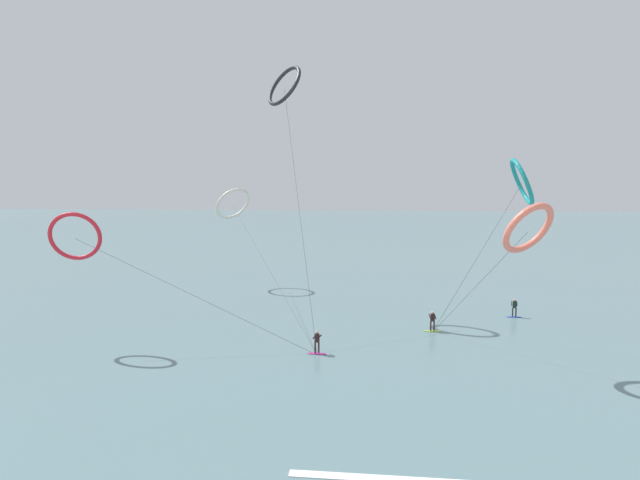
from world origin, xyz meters
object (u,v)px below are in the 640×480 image
object	(u,v)px
surfer_magenta	(317,344)
kite_teal	(522,182)
kite_crimson	(75,237)
surfer_lime	(432,323)
kite_coral	(528,229)
kite_charcoal	(284,86)
kite_ivory	(233,204)
surfer_cobalt	(514,309)

from	to	relation	value
surfer_magenta	kite_teal	size ratio (longest dim) A/B	0.12
kite_crimson	kite_teal	xyz separation A→B (m)	(32.57, 4.76, 3.97)
surfer_lime	kite_teal	size ratio (longest dim) A/B	0.12
kite_teal	kite_crimson	bearing A→B (deg)	104.26
kite_teal	kite_coral	bearing A→B (deg)	174.62
kite_charcoal	kite_teal	bearing A→B (deg)	22.10
surfer_lime	kite_ivory	xyz separation A→B (m)	(-21.12, 16.75, 8.90)
surfer_lime	surfer_cobalt	bearing A→B (deg)	-158.43
surfer_magenta	surfer_cobalt	bearing A→B (deg)	5.21
surfer_magenta	kite_ivory	distance (m)	27.71
kite_crimson	kite_coral	distance (m)	31.35
kite_coral	surfer_magenta	bearing A→B (deg)	-41.59
kite_teal	kite_ivory	xyz separation A→B (m)	(-27.21, 18.49, -2.55)
surfer_lime	kite_teal	world-z (taller)	kite_teal
kite_crimson	kite_ivory	bearing A→B (deg)	-116.70
surfer_cobalt	kite_coral	distance (m)	16.20
kite_ivory	kite_coral	size ratio (longest dim) A/B	2.32
surfer_cobalt	kite_teal	world-z (taller)	kite_teal
surfer_magenta	kite_coral	world-z (taller)	kite_coral
surfer_cobalt	kite_charcoal	bearing A→B (deg)	7.00
kite_teal	kite_ivory	distance (m)	33.00
surfer_cobalt	kite_charcoal	xyz separation A→B (m)	(-21.26, 2.03, 20.40)
kite_crimson	kite_ivory	distance (m)	23.91
surfer_lime	surfer_cobalt	world-z (taller)	same
kite_crimson	kite_teal	bearing A→B (deg)	174.60
surfer_magenta	kite_ivory	size ratio (longest dim) A/B	0.07
kite_coral	kite_crimson	bearing A→B (deg)	-37.38
kite_teal	kite_coral	world-z (taller)	kite_teal
surfer_lime	kite_teal	xyz separation A→B (m)	(6.09, -1.74, 11.45)
kite_teal	surfer_cobalt	bearing A→B (deg)	-8.51
kite_charcoal	kite_crimson	bearing A→B (deg)	-86.49
surfer_lime	kite_teal	bearing A→B (deg)	151.87
kite_ivory	kite_charcoal	size ratio (longest dim) A/B	1.11
surfer_lime	surfer_magenta	world-z (taller)	same
surfer_magenta	kite_ivory	xyz separation A→B (m)	(-12.30, 23.17, 8.90)
surfer_cobalt	kite_coral	size ratio (longest dim) A/B	0.15
surfer_magenta	kite_coral	size ratio (longest dim) A/B	0.15
kite_teal	kite_ivory	bearing A→B (deg)	61.75
kite_teal	kite_coral	distance (m)	7.17
kite_teal	kite_ivory	size ratio (longest dim) A/B	0.55
kite_teal	kite_coral	size ratio (longest dim) A/B	1.27
kite_ivory	surfer_magenta	bearing A→B (deg)	69.34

